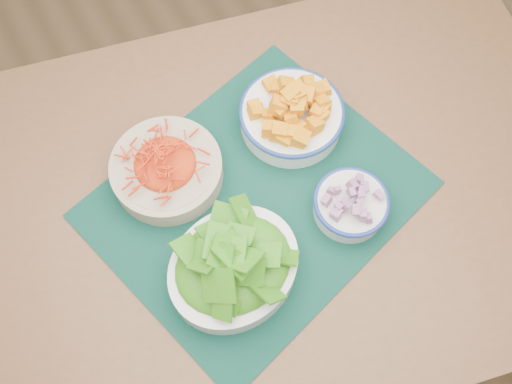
% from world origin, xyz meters
% --- Properties ---
extents(ground, '(4.00, 4.00, 0.00)m').
position_xyz_m(ground, '(0.00, 0.00, 0.00)').
color(ground, olive).
rests_on(ground, ground).
extents(table, '(1.43, 1.11, 0.75)m').
position_xyz_m(table, '(-0.08, -0.34, 0.66)').
color(table, brown).
rests_on(table, ground).
extents(placemat, '(0.66, 0.59, 0.00)m').
position_xyz_m(placemat, '(-0.11, -0.34, 0.75)').
color(placemat, black).
rests_on(placemat, table).
extents(carrot_bowl, '(0.27, 0.27, 0.08)m').
position_xyz_m(carrot_bowl, '(-0.23, -0.22, 0.79)').
color(carrot_bowl, '#C1AC8F').
rests_on(carrot_bowl, placemat).
extents(squash_bowl, '(0.25, 0.25, 0.10)m').
position_xyz_m(squash_bowl, '(0.03, -0.24, 0.80)').
color(squash_bowl, white).
rests_on(squash_bowl, placemat).
extents(lettuce_bowl, '(0.28, 0.25, 0.11)m').
position_xyz_m(lettuce_bowl, '(-0.21, -0.45, 0.81)').
color(lettuce_bowl, white).
rests_on(lettuce_bowl, placemat).
extents(onion_bowl, '(0.15, 0.15, 0.07)m').
position_xyz_m(onion_bowl, '(0.03, -0.45, 0.79)').
color(onion_bowl, silver).
rests_on(onion_bowl, placemat).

